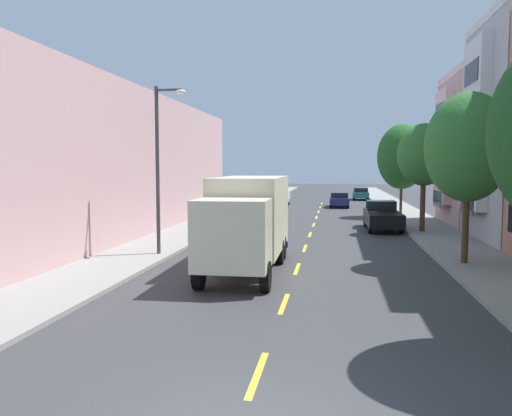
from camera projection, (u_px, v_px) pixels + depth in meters
name	position (u px, v px, depth m)	size (l,w,h in m)	color
ground_plane	(315.00, 220.00, 37.10)	(160.00, 160.00, 0.00)	#38383A
sidewalk_left	(214.00, 220.00, 36.21)	(3.20, 120.00, 0.14)	gray
sidewalk_right	(421.00, 224.00, 34.03)	(3.20, 120.00, 0.14)	gray
lane_centerline_dashes	(312.00, 229.00, 31.68)	(0.14, 47.20, 0.01)	yellow
apartment_block_opposite	(68.00, 164.00, 29.02)	(10.00, 36.00, 8.09)	#CC9E9E
street_tree_second	(468.00, 147.00, 19.49)	(3.24, 3.24, 6.58)	#47331E
street_tree_third	(424.00, 155.00, 29.21)	(3.01, 3.01, 6.21)	#47331E
street_tree_farthest	(402.00, 157.00, 38.91)	(3.70, 3.70, 6.99)	#47331E
street_lamp	(161.00, 158.00, 21.64)	(1.35, 0.28, 7.10)	#38383D
delivery_box_truck	(248.00, 218.00, 19.00)	(2.50, 7.87, 3.48)	beige
parked_suv_white	(278.00, 196.00, 50.28)	(2.09, 4.85, 1.93)	silver
parked_sedan_champagne	(249.00, 213.00, 34.33)	(1.85, 4.52, 1.43)	tan
parked_sedan_teal	(361.00, 193.00, 59.90)	(1.87, 4.53, 1.43)	#195B60
parked_pickup_black	(382.00, 216.00, 31.42)	(2.08, 5.33, 1.73)	black
parked_hatchback_silver	(266.00, 203.00, 43.68)	(1.81, 4.03, 1.50)	#B2B5BA
moving_navy_sedan	(339.00, 199.00, 48.94)	(1.80, 4.50, 1.43)	navy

